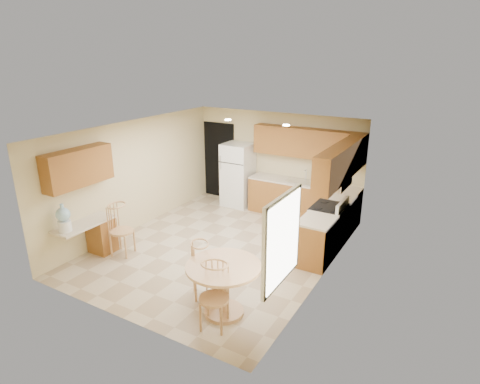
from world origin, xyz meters
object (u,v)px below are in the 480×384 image
Objects in this scene: stove at (327,226)px; dining_table at (224,282)px; chair_desk at (117,227)px; refrigerator at (238,175)px; water_crock at (64,219)px; chair_table_b at (210,294)px; chair_table_a at (200,267)px.

stove is 0.94× the size of dining_table.
dining_table is 1.09× the size of chair_desk.
water_crock is (-1.05, -4.52, 0.17)m from refrigerator.
stove reaches higher than chair_table_b.
water_crock reaches higher than chair_table_a.
refrigerator is 4.82m from dining_table.
refrigerator reaches higher than stove.
stove is 1.12× the size of chair_table_a.
dining_table is 2.89m from chair_desk.
dining_table is at bearing -97.57° from chair_table_b.
chair_desk reaches higher than chair_table_b.
refrigerator is 4.44m from chair_table_a.
dining_table is at bearing 33.35° from chair_table_a.
refrigerator is 4.64m from water_crock.
chair_desk is at bearing 168.88° from dining_table.
dining_table is 3.32m from water_crock.
chair_table_b is at bearing -99.66° from stove.
dining_table is at bearing -62.32° from refrigerator.
stove is at bearing 40.06° from water_crock.
chair_table_a is (-1.19, -2.88, 0.12)m from stove.
chair_desk is (-2.83, 0.56, 0.08)m from dining_table.
chair_desk is (-0.60, -3.70, -0.19)m from refrigerator.
chair_table_a reaches higher than dining_table.
refrigerator reaches higher than water_crock.
refrigerator is at bearing 157.19° from chair_desk.
water_crock reaches higher than stove.
refrigerator is 1.53× the size of stove.
chair_table_b is 0.97× the size of chair_desk.
refrigerator is 1.64× the size of chair_table_b.
refrigerator is at bearing -78.14° from chair_table_b.
stove is 1.03× the size of chair_desk.
chair_table_b is 3.05m from chair_desk.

